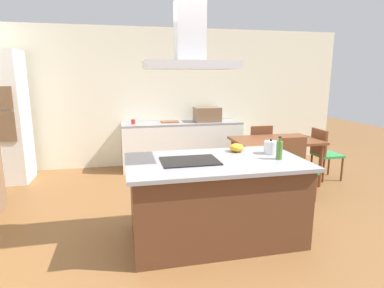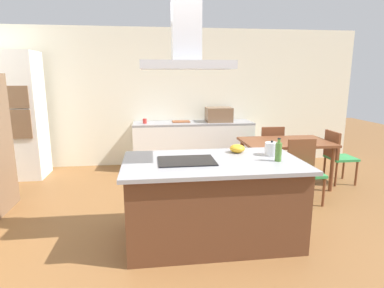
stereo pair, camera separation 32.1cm
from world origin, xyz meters
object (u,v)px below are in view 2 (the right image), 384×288
(tea_kettle, at_px, (272,149))
(wall_oven_stack, at_px, (21,116))
(coffee_mug_red, at_px, (145,121))
(chair_at_right_end, at_px, (337,154))
(countertop_microwave, at_px, (219,115))
(chair_facing_back_wall, at_px, (270,147))
(cooktop, at_px, (187,161))
(dining_table, at_px, (286,146))
(olive_oil_bottle, at_px, (278,151))
(mixing_bowl, at_px, (237,148))
(chair_facing_island, at_px, (304,167))
(range_hood, at_px, (186,43))
(cutting_board, at_px, (181,122))

(tea_kettle, relative_size, wall_oven_stack, 0.09)
(coffee_mug_red, relative_size, chair_at_right_end, 0.10)
(countertop_microwave, bearing_deg, chair_facing_back_wall, -36.31)
(tea_kettle, xyz_separation_m, coffee_mug_red, (-1.47, 2.69, -0.03))
(cooktop, height_order, tea_kettle, tea_kettle)
(cooktop, relative_size, chair_at_right_end, 0.67)
(dining_table, bearing_deg, olive_oil_bottle, -116.25)
(cooktop, xyz_separation_m, olive_oil_bottle, (0.97, -0.11, 0.10))
(cooktop, bearing_deg, mixing_bowl, 26.50)
(tea_kettle, xyz_separation_m, wall_oven_stack, (-3.61, 2.50, 0.13))
(tea_kettle, relative_size, coffee_mug_red, 2.27)
(coffee_mug_red, relative_size, chair_facing_island, 0.10)
(cooktop, bearing_deg, chair_facing_back_wall, 51.36)
(chair_facing_island, xyz_separation_m, range_hood, (-1.81, -0.93, 1.59))
(dining_table, relative_size, chair_facing_island, 1.57)
(tea_kettle, distance_m, coffee_mug_red, 3.06)
(cutting_board, relative_size, chair_facing_back_wall, 0.38)
(cooktop, relative_size, range_hood, 0.67)
(coffee_mug_red, distance_m, chair_at_right_end, 3.46)
(wall_oven_stack, distance_m, chair_facing_island, 4.78)
(tea_kettle, distance_m, countertop_microwave, 2.74)
(wall_oven_stack, xyz_separation_m, range_hood, (2.62, -2.65, 1.00))
(coffee_mug_red, bearing_deg, olive_oil_bottle, -63.87)
(olive_oil_bottle, relative_size, countertop_microwave, 0.50)
(mixing_bowl, height_order, chair_facing_island, mixing_bowl)
(chair_facing_back_wall, bearing_deg, chair_at_right_end, -36.01)
(mixing_bowl, relative_size, cutting_board, 0.52)
(mixing_bowl, bearing_deg, chair_facing_island, 27.64)
(chair_at_right_end, bearing_deg, chair_facing_back_wall, 143.99)
(wall_oven_stack, xyz_separation_m, dining_table, (4.42, -1.05, -0.43))
(wall_oven_stack, distance_m, range_hood, 3.85)
(wall_oven_stack, height_order, chair_facing_back_wall, wall_oven_stack)
(chair_at_right_end, bearing_deg, tea_kettle, -139.97)
(countertop_microwave, bearing_deg, chair_facing_island, -66.63)
(cooktop, distance_m, countertop_microwave, 3.04)
(cooktop, height_order, range_hood, range_hood)
(chair_at_right_end, bearing_deg, cooktop, -149.62)
(tea_kettle, height_order, wall_oven_stack, wall_oven_stack)
(chair_facing_island, bearing_deg, dining_table, 90.00)
(olive_oil_bottle, relative_size, chair_facing_island, 0.28)
(dining_table, bearing_deg, coffee_mug_red, 151.64)
(wall_oven_stack, bearing_deg, mixing_bowl, -35.57)
(chair_facing_back_wall, bearing_deg, range_hood, -128.64)
(cooktop, height_order, chair_facing_island, cooktop)
(cutting_board, distance_m, dining_table, 2.08)
(range_hood, bearing_deg, tea_kettle, 8.15)
(olive_oil_bottle, relative_size, coffee_mug_red, 2.77)
(countertop_microwave, bearing_deg, olive_oil_bottle, -90.00)
(dining_table, bearing_deg, range_hood, -138.56)
(coffee_mug_red, distance_m, cutting_board, 0.71)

